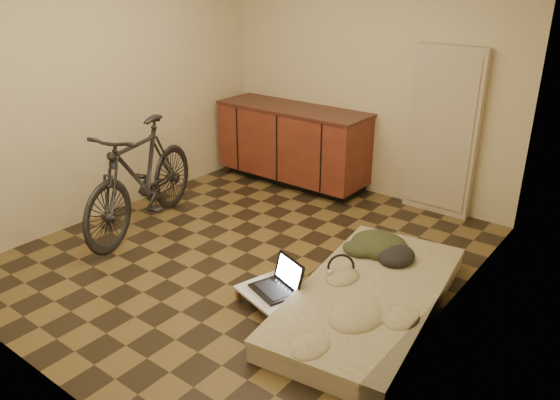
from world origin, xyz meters
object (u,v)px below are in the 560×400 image
Objects in this scene: futon at (369,298)px; laptop at (278,284)px; lap_desk at (283,298)px; bicycle at (141,172)px.

laptop is at bearing -156.70° from futon.
lap_desk is 1.88× the size of laptop.
bicycle reaches higher than lap_desk.
futon is at bearing 50.86° from laptop.
futon is 2.66× the size of lap_desk.
lap_desk is 0.12m from laptop.
lap_desk is (-0.50, -0.41, 0.01)m from futon.
futon is 0.65m from lap_desk.
futon reaches higher than lap_desk.
laptop is (1.85, -0.24, -0.42)m from bicycle.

